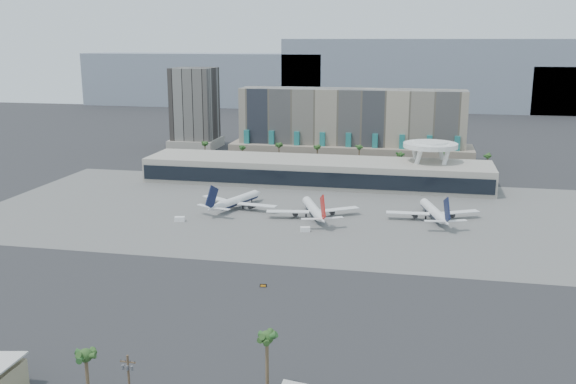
% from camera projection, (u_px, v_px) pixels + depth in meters
% --- Properties ---
extents(ground, '(900.00, 900.00, 0.00)m').
position_uv_depth(ground, '(262.00, 254.00, 214.48)').
color(ground, '#232326').
rests_on(ground, ground).
extents(apron_pad, '(260.00, 130.00, 0.06)m').
position_uv_depth(apron_pad, '(294.00, 211.00, 266.83)').
color(apron_pad, '#5B5B59').
rests_on(apron_pad, ground).
extents(mountain_ridge, '(680.00, 60.00, 70.00)m').
position_uv_depth(mountain_ridge, '(401.00, 80.00, 649.40)').
color(mountain_ridge, gray).
rests_on(mountain_ridge, ground).
extents(hotel, '(140.00, 30.00, 42.00)m').
position_uv_depth(hotel, '(351.00, 132.00, 374.61)').
color(hotel, '#9F927B').
rests_on(hotel, ground).
extents(office_tower, '(30.00, 30.00, 52.00)m').
position_uv_depth(office_tower, '(195.00, 113.00, 418.43)').
color(office_tower, black).
rests_on(office_tower, ground).
extents(terminal, '(170.00, 32.50, 14.50)m').
position_uv_depth(terminal, '(316.00, 170.00, 317.52)').
color(terminal, '#B7B1A0').
rests_on(terminal, ground).
extents(saucer_structure, '(26.00, 26.00, 21.89)m').
position_uv_depth(saucer_structure, '(430.00, 148.00, 309.67)').
color(saucer_structure, white).
rests_on(saucer_structure, ground).
extents(palm_row, '(157.80, 2.80, 13.10)m').
position_uv_depth(palm_row, '(339.00, 151.00, 348.68)').
color(palm_row, brown).
rests_on(palm_row, ground).
extents(utility_pole, '(3.20, 0.85, 12.00)m').
position_uv_depth(utility_pole, '(129.00, 379.00, 121.74)').
color(utility_pole, '#4C3826').
rests_on(utility_pole, ground).
extents(airliner_left, '(35.86, 37.05, 13.36)m').
position_uv_depth(airliner_left, '(236.00, 201.00, 270.80)').
color(airliner_left, white).
rests_on(airliner_left, ground).
extents(airliner_centre, '(36.33, 37.49, 13.61)m').
position_uv_depth(airliner_centre, '(314.00, 209.00, 256.89)').
color(airliner_centre, white).
rests_on(airliner_centre, ground).
extents(airliner_right, '(36.79, 38.16, 13.46)m').
position_uv_depth(airliner_right, '(434.00, 212.00, 253.79)').
color(airliner_right, white).
rests_on(airliner_right, ground).
extents(service_vehicle_a, '(4.32, 2.88, 1.93)m').
position_uv_depth(service_vehicle_a, '(180.00, 219.00, 252.10)').
color(service_vehicle_a, white).
rests_on(service_vehicle_a, ground).
extents(service_vehicle_b, '(3.93, 2.92, 1.80)m').
position_uv_depth(service_vehicle_b, '(305.00, 229.00, 238.87)').
color(service_vehicle_b, white).
rests_on(service_vehicle_b, ground).
extents(taxiway_sign, '(2.05, 0.64, 0.93)m').
position_uv_depth(taxiway_sign, '(263.00, 286.00, 185.60)').
color(taxiway_sign, black).
rests_on(taxiway_sign, ground).
extents(near_palm_a, '(6.00, 6.00, 10.86)m').
position_uv_depth(near_palm_a, '(86.00, 362.00, 126.28)').
color(near_palm_a, brown).
rests_on(near_palm_a, ground).
extents(near_palm_b, '(6.00, 6.00, 13.49)m').
position_uv_depth(near_palm_b, '(267.00, 344.00, 128.09)').
color(near_palm_b, brown).
rests_on(near_palm_b, ground).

